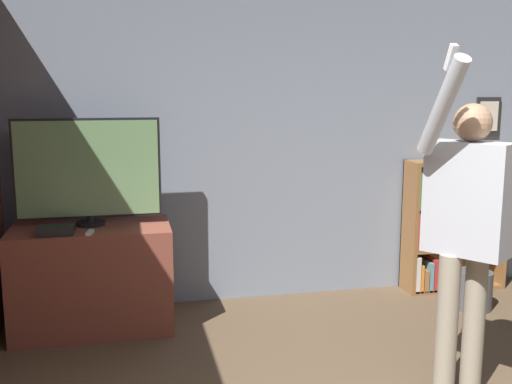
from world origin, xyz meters
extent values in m
cube|color=gray|center=(0.00, 3.11, 1.35)|extent=(6.78, 0.06, 2.70)
cube|color=black|center=(1.92, 3.07, 1.60)|extent=(0.24, 0.02, 0.35)
cube|color=beige|center=(1.92, 3.05, 1.60)|extent=(0.19, 0.01, 0.27)
cube|color=brown|center=(-1.69, 2.66, 0.41)|extent=(1.19, 0.65, 0.81)
cylinder|color=black|center=(-1.69, 2.71, 0.83)|extent=(0.22, 0.22, 0.03)
cylinder|color=black|center=(-1.69, 2.71, 0.87)|extent=(0.06, 0.06, 0.05)
cube|color=black|center=(-1.69, 2.71, 1.25)|extent=(1.09, 0.04, 0.76)
cube|color=#6B9360|center=(-1.69, 2.69, 1.25)|extent=(1.05, 0.01, 0.73)
cube|color=black|center=(-1.92, 2.48, 0.84)|extent=(0.26, 0.21, 0.06)
cube|color=white|center=(-1.68, 2.42, 0.82)|extent=(0.06, 0.14, 0.02)
cube|color=brown|center=(1.10, 2.92, 0.61)|extent=(0.04, 0.28, 1.21)
cube|color=brown|center=(2.01, 2.92, 0.61)|extent=(0.04, 0.28, 1.21)
cube|color=brown|center=(1.55, 3.06, 0.61)|extent=(0.95, 0.01, 1.21)
cube|color=brown|center=(1.55, 2.92, 0.02)|extent=(0.87, 0.28, 0.04)
cube|color=brown|center=(1.55, 2.92, 0.40)|extent=(0.87, 0.28, 0.04)
cube|color=brown|center=(1.55, 2.92, 0.81)|extent=(0.87, 0.28, 0.04)
cube|color=brown|center=(1.55, 2.92, 1.19)|extent=(0.87, 0.28, 0.04)
cube|color=beige|center=(1.14, 2.91, 0.18)|extent=(0.04, 0.25, 0.33)
cube|color=orange|center=(1.18, 2.89, 0.15)|extent=(0.03, 0.21, 0.26)
cube|color=#99663D|center=(1.22, 2.91, 0.12)|extent=(0.04, 0.25, 0.20)
cube|color=#5B8E99|center=(1.27, 2.90, 0.15)|extent=(0.04, 0.23, 0.27)
cube|color=red|center=(1.32, 2.90, 0.17)|extent=(0.04, 0.24, 0.30)
cube|color=beige|center=(1.35, 2.91, 0.16)|extent=(0.02, 0.25, 0.29)
cube|color=red|center=(1.13, 2.90, 0.59)|extent=(0.03, 0.24, 0.33)
cube|color=#5B8E99|center=(1.17, 2.90, 0.53)|extent=(0.02, 0.24, 0.22)
cube|color=orange|center=(1.21, 2.89, 0.59)|extent=(0.04, 0.21, 0.33)
cube|color=#232328|center=(1.24, 2.90, 0.55)|extent=(0.03, 0.22, 0.26)
cube|color=#338447|center=(1.14, 2.89, 0.97)|extent=(0.04, 0.21, 0.30)
cube|color=#99663D|center=(1.19, 2.90, 0.99)|extent=(0.04, 0.24, 0.34)
cube|color=red|center=(1.22, 2.89, 0.93)|extent=(0.02, 0.20, 0.21)
cylinder|color=gray|center=(0.44, 1.12, 0.44)|extent=(0.13, 0.13, 0.89)
cylinder|color=gray|center=(0.62, 1.12, 0.44)|extent=(0.13, 0.13, 0.89)
cube|color=#B7BCC6|center=(0.53, 1.12, 1.22)|extent=(0.45, 0.51, 0.66)
sphere|color=#9E7556|center=(0.53, 1.12, 1.66)|extent=(0.22, 0.22, 0.22)
cylinder|color=#B7BCC6|center=(0.80, 1.12, 1.20)|extent=(0.09, 0.09, 0.61)
cylinder|color=#B7BCC6|center=(0.27, 1.00, 1.75)|extent=(0.09, 0.42, 0.55)
cube|color=white|center=(0.27, 0.94, 2.01)|extent=(0.04, 0.09, 0.14)
cylinder|color=#4C4C51|center=(1.44, 2.40, 0.16)|extent=(0.31, 0.31, 0.33)
camera|label=1|loc=(-1.41, -1.97, 1.84)|focal=42.00mm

